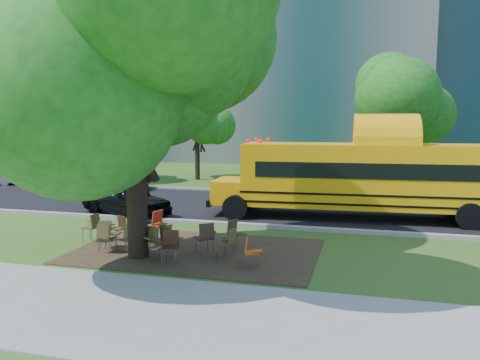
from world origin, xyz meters
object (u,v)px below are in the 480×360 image
(chair_1, at_px, (106,235))
(black_car, at_px, (126,198))
(chair_6, at_px, (229,240))
(chair_0, at_px, (108,231))
(chair_3, at_px, (162,238))
(chair_9, at_px, (118,226))
(chair_4, at_px, (157,238))
(chair_10, at_px, (160,223))
(chair_12, at_px, (235,231))
(chair_2, at_px, (132,234))
(pedestrian_a, at_px, (28,168))
(pedestrian_b, at_px, (18,166))
(chair_11, at_px, (206,235))
(main_tree, at_px, (133,68))
(chair_5, at_px, (169,244))
(chair_7, at_px, (250,250))
(bg_car_red, at_px, (102,177))
(school_bus, at_px, (381,176))
(chair_8, at_px, (93,224))

(chair_1, bearing_deg, black_car, 114.80)
(chair_6, relative_size, black_car, 0.21)
(chair_0, xyz_separation_m, chair_3, (1.98, -0.53, 0.04))
(chair_9, bearing_deg, chair_4, 168.01)
(chair_10, xyz_separation_m, chair_12, (2.51, -0.22, -0.08))
(chair_2, distance_m, pedestrian_a, 19.79)
(pedestrian_b, bearing_deg, chair_1, 8.84)
(chair_0, height_order, chair_11, chair_11)
(chair_1, relative_size, pedestrian_a, 0.52)
(main_tree, distance_m, chair_2, 4.72)
(chair_5, bearing_deg, chair_9, -51.65)
(chair_11, bearing_deg, main_tree, 159.44)
(chair_12, bearing_deg, chair_7, 52.98)
(chair_4, bearing_deg, chair_10, 138.39)
(chair_10, height_order, chair_12, chair_10)
(pedestrian_b, bearing_deg, chair_12, 17.62)
(black_car, bearing_deg, pedestrian_b, 76.57)
(chair_11, distance_m, pedestrian_b, 22.39)
(chair_4, relative_size, pedestrian_a, 0.54)
(chair_4, height_order, chair_5, chair_5)
(pedestrian_a, bearing_deg, chair_2, -100.48)
(chair_0, height_order, bg_car_red, bg_car_red)
(chair_6, bearing_deg, chair_4, 115.64)
(school_bus, xyz_separation_m, chair_8, (-8.86, -5.81, -1.14))
(chair_2, bearing_deg, chair_8, 135.62)
(chair_0, distance_m, chair_3, 2.05)
(pedestrian_a, bearing_deg, chair_11, -96.12)
(pedestrian_a, bearing_deg, chair_1, -102.52)
(chair_0, height_order, chair_12, chair_0)
(main_tree, distance_m, chair_12, 5.47)
(chair_1, xyz_separation_m, chair_12, (3.42, 1.46, -0.01))
(chair_0, relative_size, chair_12, 1.04)
(chair_0, bearing_deg, chair_5, -25.30)
(chair_4, xyz_separation_m, chair_11, (1.20, 0.63, 0.02))
(chair_1, distance_m, black_car, 5.61)
(chair_0, bearing_deg, chair_9, 99.20)
(chair_5, height_order, chair_11, chair_11)
(chair_6, distance_m, chair_7, 1.03)
(chair_3, height_order, pedestrian_b, pedestrian_b)
(chair_0, height_order, chair_10, chair_10)
(chair_0, distance_m, pedestrian_b, 20.17)
(chair_4, height_order, chair_10, chair_10)
(chair_2, xyz_separation_m, pedestrian_a, (-14.53, 13.43, 0.31))
(chair_7, distance_m, bg_car_red, 16.26)
(chair_6, height_order, chair_10, chair_10)
(chair_10, distance_m, pedestrian_a, 19.19)
(chair_7, bearing_deg, chair_9, -125.18)
(pedestrian_b, bearing_deg, bg_car_red, 32.65)
(main_tree, relative_size, pedestrian_b, 5.00)
(main_tree, relative_size, chair_4, 9.67)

